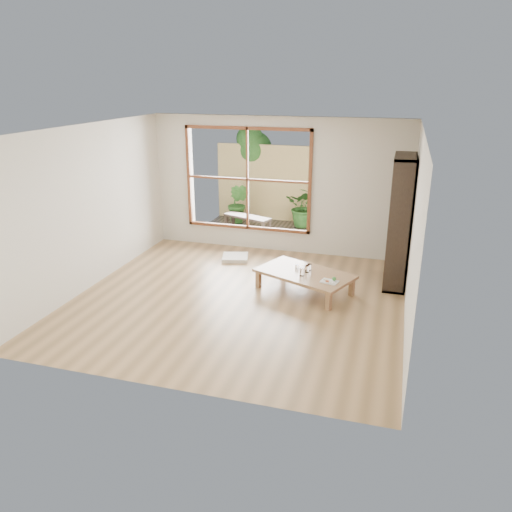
% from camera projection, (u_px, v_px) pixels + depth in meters
% --- Properties ---
extents(ground, '(5.00, 5.00, 0.00)m').
position_uv_depth(ground, '(239.00, 299.00, 7.81)').
color(ground, tan).
rests_on(ground, ground).
extents(low_table, '(1.70, 1.36, 0.33)m').
position_uv_depth(low_table, '(305.00, 275.00, 7.99)').
color(low_table, '#A37F4F').
rests_on(low_table, ground).
extents(floor_cushion, '(0.58, 0.58, 0.07)m').
position_uv_depth(floor_cushion, '(235.00, 257.00, 9.50)').
color(floor_cushion, silver).
rests_on(floor_cushion, ground).
extents(bookshelf, '(0.34, 0.96, 2.14)m').
position_uv_depth(bookshelf, '(400.00, 222.00, 8.05)').
color(bookshelf, '#2E2219').
rests_on(bookshelf, ground).
extents(glass_tall, '(0.08, 0.08, 0.14)m').
position_uv_depth(glass_tall, '(302.00, 271.00, 7.82)').
color(glass_tall, silver).
rests_on(glass_tall, low_table).
extents(glass_mid, '(0.08, 0.08, 0.11)m').
position_uv_depth(glass_mid, '(307.00, 269.00, 7.97)').
color(glass_mid, silver).
rests_on(glass_mid, low_table).
extents(glass_short, '(0.08, 0.08, 0.10)m').
position_uv_depth(glass_short, '(309.00, 267.00, 8.06)').
color(glass_short, silver).
rests_on(glass_short, low_table).
extents(glass_small, '(0.05, 0.05, 0.07)m').
position_uv_depth(glass_small, '(297.00, 267.00, 8.12)').
color(glass_small, silver).
rests_on(glass_small, low_table).
extents(food_tray, '(0.29, 0.24, 0.08)m').
position_uv_depth(food_tray, '(330.00, 281.00, 7.59)').
color(food_tray, white).
rests_on(food_tray, low_table).
extents(deck, '(2.80, 2.00, 0.05)m').
position_uv_depth(deck, '(263.00, 232.00, 11.19)').
color(deck, '#3A312A').
rests_on(deck, ground).
extents(garden_bench, '(1.15, 0.69, 0.35)m').
position_uv_depth(garden_bench, '(247.00, 219.00, 11.06)').
color(garden_bench, '#2E2219').
rests_on(garden_bench, deck).
extents(bamboo_fence, '(2.80, 0.06, 1.80)m').
position_uv_depth(bamboo_fence, '(274.00, 184.00, 11.79)').
color(bamboo_fence, tan).
rests_on(bamboo_fence, ground).
extents(shrub_right, '(0.86, 0.76, 0.94)m').
position_uv_depth(shrub_right, '(305.00, 206.00, 11.37)').
color(shrub_right, '#356124').
rests_on(shrub_right, deck).
extents(shrub_left, '(0.60, 0.53, 0.94)m').
position_uv_depth(shrub_left, '(238.00, 203.00, 11.64)').
color(shrub_left, '#356124').
rests_on(shrub_left, deck).
extents(garden_tree, '(1.04, 0.85, 2.22)m').
position_uv_depth(garden_tree, '(251.00, 150.00, 11.99)').
color(garden_tree, '#4C3D2D').
rests_on(garden_tree, ground).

